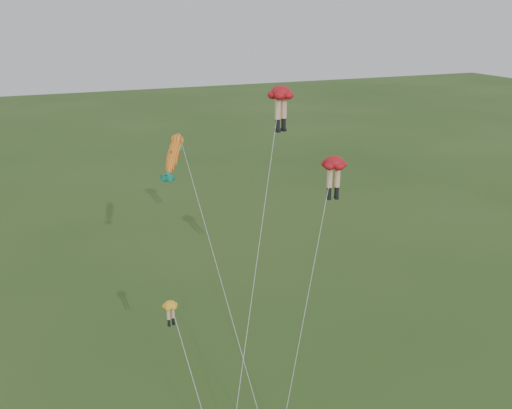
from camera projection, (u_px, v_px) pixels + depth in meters
name	position (u px, v px, depth m)	size (l,w,h in m)	color
legs_kite_red_high	(281.00, 99.00, 35.53)	(7.85, 9.78, 18.77)	#B2121A
legs_kite_red_mid	(333.00, 169.00, 33.87)	(6.73, 6.33, 15.04)	#B2121A
legs_kite_yellow	(173.00, 316.00, 31.00)	(1.79, 5.47, 8.25)	#FFAF20
fish_kite	(174.00, 155.00, 36.43)	(2.70, 14.96, 15.90)	#FFA220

